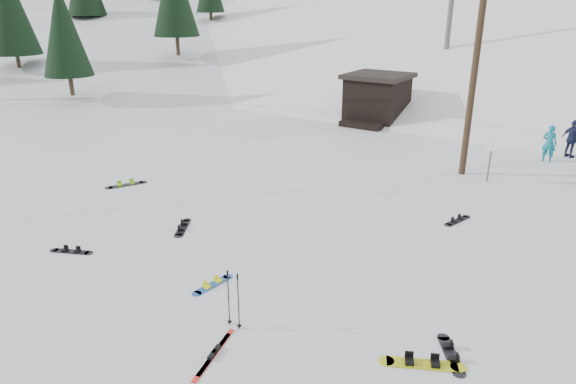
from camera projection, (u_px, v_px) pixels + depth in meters
The scene contains 18 objects.
ground at pixel (185, 328), 11.18m from camera, with size 200.00×200.00×0.00m, color silver.
ski_slope at pixel (535, 175), 58.34m from camera, with size 60.00×75.00×45.00m, color white.
ridge_left at pixel (246, 135), 71.11m from camera, with size 34.00×85.00×38.00m, color silver.
treeline_left at pixel (215, 60), 59.95m from camera, with size 20.00×64.00×10.00m, color black, non-canonical shape.
utility_pole at pixel (476, 57), 19.43m from camera, with size 2.00×0.26×9.00m.
trail_sign at pixel (491, 150), 19.73m from camera, with size 0.50×0.09×1.85m.
lift_hut at pixel (377, 98), 29.63m from camera, with size 3.40×4.10×2.75m.
hero_snowboard at pixel (213, 284), 12.85m from camera, with size 0.35×1.29×0.09m.
hero_skis at pixel (214, 353), 10.34m from camera, with size 0.54×1.70×0.09m.
ski_poles at pixel (233, 299), 11.00m from camera, with size 0.37×0.10×1.34m.
board_scatter_a at pixel (71, 251), 14.54m from camera, with size 1.21×0.67×0.09m.
board_scatter_b at pixel (183, 227), 16.06m from camera, with size 0.89×1.27×0.10m.
board_scatter_c at pixel (126, 185), 19.75m from camera, with size 0.88×1.46×0.11m.
board_scatter_d at pixel (451, 354), 10.33m from camera, with size 0.86×1.20×0.10m.
board_scatter_e at pixel (422, 363), 10.05m from camera, with size 1.56×0.91×0.12m.
board_scatter_f at pixel (457, 220), 16.57m from camera, with size 0.55×1.26×0.09m.
skier_teal at pixel (549, 143), 22.43m from camera, with size 0.59×0.39×1.62m, color #0C6B7D.
skier_navy at pixel (572, 139), 22.97m from camera, with size 1.00×0.42×1.71m, color #171B3B.
Camera 1 is at (7.07, -6.62, 6.72)m, focal length 32.00 mm.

